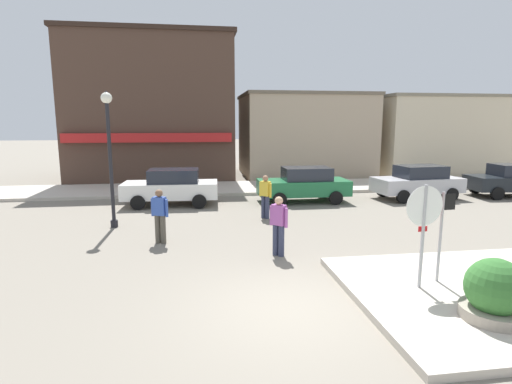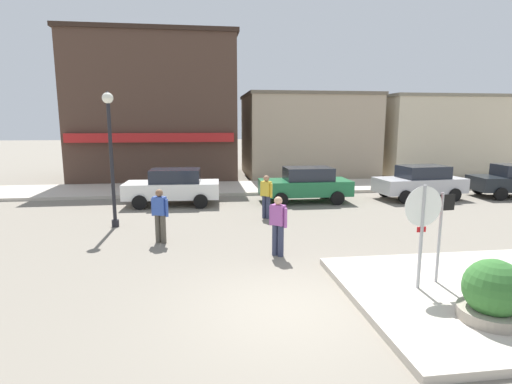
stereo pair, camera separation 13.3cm
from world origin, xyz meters
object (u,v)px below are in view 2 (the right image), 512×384
at_px(pedestrian_crossing_near, 266,195).
at_px(pedestrian_kerb_side, 278,224).
at_px(planter, 492,297).
at_px(parked_car_third, 420,182).
at_px(stop_sign, 422,223).
at_px(lamp_post, 110,140).
at_px(parked_car_nearest, 173,186).
at_px(parked_car_second, 306,184).
at_px(pedestrian_crossing_far, 160,214).
at_px(one_way_sign, 440,228).

bearing_deg(pedestrian_crossing_near, pedestrian_kerb_side, -94.94).
relative_size(planter, parked_car_third, 0.30).
relative_size(stop_sign, planter, 1.88).
bearing_deg(lamp_post, parked_car_nearest, 63.59).
bearing_deg(parked_car_third, lamp_post, -165.73).
height_order(stop_sign, parked_car_second, stop_sign).
xyz_separation_m(planter, pedestrian_crossing_far, (-6.16, 5.86, 0.31)).
bearing_deg(parked_car_nearest, pedestrian_crossing_far, -89.94).
bearing_deg(parked_car_second, parked_car_nearest, 178.67).
xyz_separation_m(parked_car_nearest, parked_car_third, (11.27, -0.18, 0.00)).
relative_size(lamp_post, parked_car_nearest, 1.12).
distance_m(lamp_post, pedestrian_crossing_near, 5.74).
height_order(parked_car_second, parked_car_third, same).
xyz_separation_m(one_way_sign, pedestrian_crossing_far, (-6.18, 4.18, -0.46)).
distance_m(parked_car_nearest, pedestrian_crossing_far, 5.60).
distance_m(pedestrian_crossing_near, pedestrian_crossing_far, 4.45).
height_order(planter, pedestrian_crossing_near, pedestrian_crossing_near).
relative_size(stop_sign, parked_car_third, 0.56).
distance_m(stop_sign, parked_car_third, 11.36).
bearing_deg(parked_car_second, lamp_post, -156.10).
distance_m(stop_sign, pedestrian_kerb_side, 3.75).
bearing_deg(lamp_post, pedestrian_crossing_near, 5.59).
height_order(parked_car_nearest, pedestrian_crossing_far, pedestrian_crossing_far).
bearing_deg(planter, parked_car_third, 65.63).
bearing_deg(parked_car_second, pedestrian_crossing_far, -136.82).
distance_m(one_way_sign, pedestrian_crossing_near, 7.30).
bearing_deg(planter, parked_car_second, 91.73).
relative_size(planter, pedestrian_crossing_near, 0.76).
xyz_separation_m(stop_sign, parked_car_third, (5.64, 9.84, -0.71)).
distance_m(stop_sign, parked_car_nearest, 11.51).
distance_m(one_way_sign, planter, 1.85).
relative_size(parked_car_nearest, parked_car_second, 1.02).
bearing_deg(pedestrian_crossing_far, planter, -43.55).
bearing_deg(pedestrian_kerb_side, one_way_sign, -40.86).
bearing_deg(pedestrian_crossing_far, stop_sign, -38.12).
distance_m(pedestrian_crossing_far, pedestrian_kerb_side, 3.60).
bearing_deg(pedestrian_kerb_side, lamp_post, 143.07).
xyz_separation_m(one_way_sign, planter, (-0.02, -1.68, -0.77)).
distance_m(planter, parked_car_second, 11.33).
relative_size(parked_car_third, pedestrian_kerb_side, 2.56).
xyz_separation_m(one_way_sign, pedestrian_crossing_near, (-2.60, 6.81, -0.46)).
bearing_deg(stop_sign, pedestrian_kerb_side, 130.66).
bearing_deg(pedestrian_crossing_far, pedestrian_kerb_side, -26.61).
distance_m(parked_car_nearest, parked_car_second, 5.83).
relative_size(one_way_sign, pedestrian_crossing_far, 1.30).
bearing_deg(one_way_sign, pedestrian_crossing_far, 145.96).
bearing_deg(parked_car_second, pedestrian_crossing_near, -128.31).
distance_m(lamp_post, parked_car_nearest, 4.44).
bearing_deg(planter, pedestrian_kerb_side, 124.73).
distance_m(planter, pedestrian_crossing_far, 8.51).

